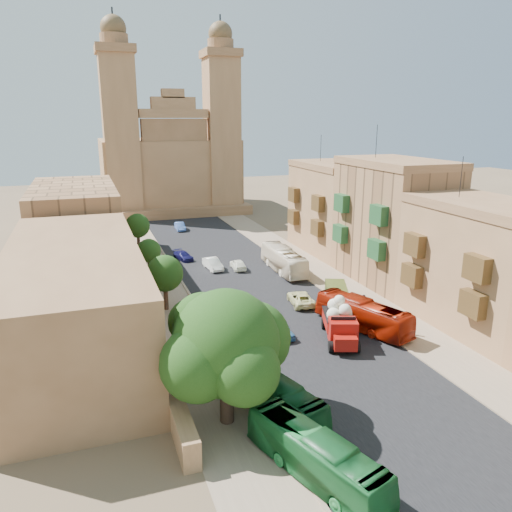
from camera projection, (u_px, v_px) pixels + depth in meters
ground at (396, 427)px, 30.28m from camera, size 260.00×260.00×0.00m
road_surface at (245, 281)px, 57.59m from camera, size 14.00×140.00×0.01m
sidewalk_east at (319, 272)px, 60.58m from camera, size 5.00×140.00×0.01m
sidewalk_west at (162, 289)px, 54.60m from camera, size 5.00×140.00×0.01m
kerb_east at (300, 274)px, 59.78m from camera, size 0.25×140.00×0.12m
kerb_west at (185, 287)px, 55.38m from camera, size 0.25×140.00×0.12m
townhouse_b at (483, 265)px, 43.80m from camera, size 9.00×14.00×14.90m
townhouse_c at (392, 221)px, 56.22m from camera, size 9.00×14.00×17.40m
townhouse_d at (334, 207)px, 69.16m from camera, size 9.00×14.00×15.90m
west_wall at (145, 319)px, 44.31m from camera, size 1.00×40.00×1.80m
west_building_low at (76, 298)px, 39.88m from camera, size 10.00×28.00×8.40m
west_building_mid at (76, 225)px, 63.34m from camera, size 10.00×22.00×10.00m
church at (170, 163)px, 99.32m from camera, size 28.00×22.50×36.30m
ficus_tree at (227, 346)px, 29.61m from camera, size 8.54×7.86×8.54m
street_tree_a at (191, 322)px, 37.12m from camera, size 3.39×3.39×5.22m
street_tree_b at (165, 274)px, 48.00m from camera, size 3.56×3.56×5.48m
street_tree_c at (149, 251)px, 59.13m from camera, size 2.84×2.84×4.36m
street_tree_d at (138, 226)px, 69.90m from camera, size 3.42×3.42×5.26m
red_truck at (340, 322)px, 41.81m from camera, size 4.25×6.63×3.66m
olive_pickup at (336, 295)px, 50.29m from camera, size 3.60×4.98×1.89m
bus_green_south at (316, 456)px, 25.82m from camera, size 4.93×9.28×2.53m
bus_green_north at (272, 395)px, 31.57m from camera, size 4.62×8.86×2.41m
bus_red_east at (363, 314)px, 44.16m from camera, size 5.37×9.76×2.67m
bus_cream_east at (284, 260)px, 60.80m from camera, size 2.63×10.32×2.86m
car_blue_a at (279, 329)px, 42.83m from camera, size 1.83×3.87×1.28m
car_white_a at (213, 264)px, 61.75m from camera, size 1.85×4.29×1.37m
car_cream at (301, 298)px, 50.13m from camera, size 2.70×4.75×1.25m
car_dkblue at (183, 256)px, 65.95m from camera, size 2.49×4.04×1.09m
car_white_b at (238, 264)px, 61.78m from camera, size 1.65×3.73×1.25m
car_blue_b at (180, 226)px, 83.26m from camera, size 1.47×3.97×1.30m
pedestrian_a at (408, 327)px, 43.07m from camera, size 0.61×0.48×1.47m
pedestrian_c at (363, 304)px, 47.68m from camera, size 0.80×1.22×1.92m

